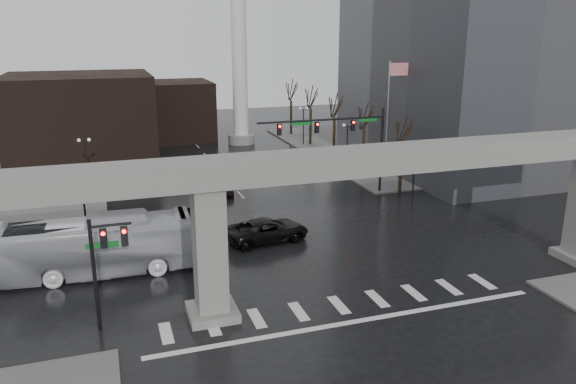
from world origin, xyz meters
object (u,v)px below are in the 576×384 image
object	(u,v)px
pickup_truck	(267,230)
city_bus	(97,246)
far_car	(224,187)
signal_mast_arm	(345,134)

from	to	relation	value
pickup_truck	city_bus	size ratio (longest dim) A/B	0.46
pickup_truck	far_car	bearing A→B (deg)	-5.20
signal_mast_arm	far_car	size ratio (longest dim) A/B	3.00
signal_mast_arm	pickup_truck	xyz separation A→B (m)	(-10.00, -9.03, -4.98)
far_car	city_bus	bearing A→B (deg)	-119.73
city_bus	far_car	size ratio (longest dim) A/B	3.31
pickup_truck	city_bus	xyz separation A→B (m)	(-11.71, -2.07, 1.02)
pickup_truck	far_car	size ratio (longest dim) A/B	1.51
city_bus	signal_mast_arm	bearing A→B (deg)	-60.59
signal_mast_arm	far_car	xyz separation A→B (m)	(-10.41, 4.08, -5.14)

